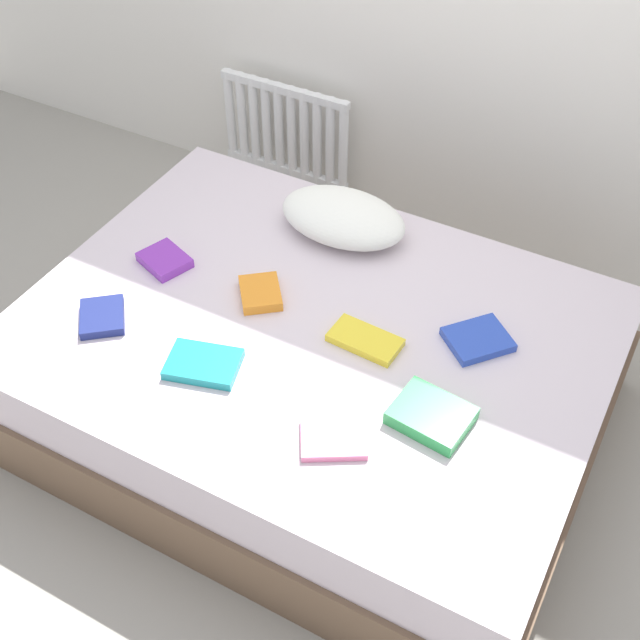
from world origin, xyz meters
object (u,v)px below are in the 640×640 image
Objects in this scene: textbook_green at (431,416)px; textbook_purple at (165,260)px; textbook_pink at (333,439)px; textbook_orange at (260,293)px; textbook_navy at (102,317)px; bed at (313,374)px; pillow at (343,217)px; radiator at (285,131)px; textbook_yellow at (365,340)px; textbook_teal at (203,364)px; textbook_blue at (478,339)px.

textbook_purple is at bearing 176.09° from textbook_green.
textbook_pink is (0.93, -0.42, -0.01)m from textbook_purple.
textbook_green is 1.33× the size of textbook_orange.
textbook_navy is (-0.01, -0.34, -0.00)m from textbook_purple.
bed is 0.61m from pillow.
radiator reaches higher than textbook_navy.
textbook_green is (0.23, 0.21, 0.01)m from textbook_pink.
radiator is 1.57m from textbook_yellow.
textbook_green is at bearing 9.69° from textbook_purple.
textbook_green is at bearing -28.61° from textbook_yellow.
textbook_teal is 0.38m from textbook_orange.
radiator is at bearing 124.09° from bed.
textbook_purple is at bearing 124.99° from textbook_pink.
textbook_purple is 1.00× the size of textbook_orange.
textbook_blue is (1.17, 0.51, -0.00)m from textbook_navy.
radiator is (-0.81, 1.20, 0.13)m from bed.
textbook_green is at bearing -140.53° from textbook_blue.
textbook_purple is at bearing -81.44° from radiator.
pillow reaches higher than textbook_purple.
pillow reaches higher than textbook_blue.
textbook_teal is 1.31× the size of textbook_navy.
pillow is 2.47× the size of textbook_blue.
textbook_orange is at bearing 109.58° from textbook_pink.
textbook_teal is at bearing -136.40° from textbook_yellow.
textbook_purple is 0.89× the size of textbook_pink.
radiator is 1.34× the size of pillow.
bed is 11.50× the size of textbook_purple.
textbook_green is 0.78m from textbook_orange.
pillow is at bearing 131.16° from textbook_orange.
textbook_green is at bearing -46.37° from pillow.
textbook_navy is (-0.84, -0.33, 0.00)m from textbook_yellow.
textbook_navy is (-0.50, -0.82, -0.06)m from pillow.
textbook_green is (1.16, 0.13, 0.01)m from textbook_navy.
pillow is 2.09× the size of textbook_yellow.
textbook_navy is 1.02× the size of textbook_orange.
textbook_purple is 0.75× the size of textbook_teal.
textbook_purple is at bearing -177.55° from textbook_yellow.
textbook_pink reaches higher than bed.
textbook_orange is at bearing -63.48° from radiator.
textbook_navy is (-0.43, 0.02, -0.00)m from textbook_teal.
radiator reaches higher than textbook_pink.
textbook_yellow is 1.22× the size of textbook_pink.
pillow reaches higher than bed.
textbook_green is (1.33, -1.39, 0.15)m from radiator.
textbook_yellow reaches higher than textbook_pink.
textbook_green reaches higher than textbook_purple.
bed is at bearing 150.31° from textbook_blue.
textbook_purple is at bearing -126.33° from textbook_orange.
pillow reaches higher than textbook_orange.
textbook_navy reaches higher than textbook_blue.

